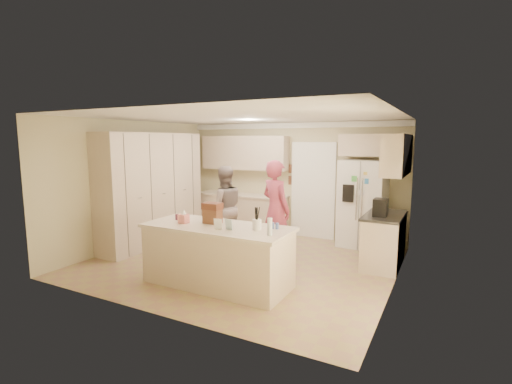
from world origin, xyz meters
The scene contains 41 objects.
floor centered at (0.00, 0.00, -0.01)m, with size 5.20×4.60×0.02m, color #927058.
ceiling centered at (0.00, 0.00, 2.61)m, with size 5.20×4.60×0.02m, color white.
wall_back centered at (0.00, 2.31, 1.30)m, with size 5.20×0.02×2.60m, color beige.
wall_front centered at (0.00, -2.31, 1.30)m, with size 5.20×0.02×2.60m, color beige.
wall_left centered at (-2.61, 0.00, 1.30)m, with size 0.02×4.60×2.60m, color beige.
wall_right centered at (2.61, 0.00, 1.30)m, with size 0.02×4.60×2.60m, color beige.
crown_back centered at (0.00, 2.26, 2.53)m, with size 5.20×0.08×0.12m, color white.
pantry_bank centered at (-2.30, 0.20, 1.18)m, with size 0.60×2.60×2.35m, color beige.
back_base_cab centered at (-1.15, 2.00, 0.44)m, with size 2.20×0.60×0.88m, color beige.
back_countertop centered at (-1.15, 1.99, 0.90)m, with size 2.24×0.63×0.04m, color silver.
back_upper_cab centered at (-1.15, 2.12, 1.90)m, with size 2.20×0.35×0.80m, color beige.
doorway_opening centered at (0.55, 2.28, 1.05)m, with size 0.90×0.06×2.10m, color black.
doorway_casing centered at (0.55, 2.24, 1.05)m, with size 1.02×0.03×2.22m, color white.
wall_frame_upper centered at (0.02, 2.27, 1.55)m, with size 0.15×0.02×0.20m, color brown.
wall_frame_lower centered at (0.02, 2.27, 1.28)m, with size 0.15×0.02×0.20m, color brown.
refrigerator centered at (1.70, 2.04, 0.90)m, with size 0.90×0.70×1.80m, color white.
fridge_seam centered at (1.70, 1.68, 0.90)m, with size 0.01×0.02×1.78m, color gray.
fridge_dispenser centered at (1.48, 1.67, 1.15)m, with size 0.22×0.03×0.35m, color black.
fridge_handle_l centered at (1.65, 1.67, 1.05)m, with size 0.02×0.02×0.85m, color silver.
fridge_handle_r centered at (1.75, 1.67, 1.05)m, with size 0.02×0.02×0.85m, color silver.
over_fridge_cab centered at (1.65, 2.12, 2.10)m, with size 0.95×0.35×0.45m, color beige.
right_base_cab centered at (2.30, 1.00, 0.44)m, with size 0.60×1.20×0.88m, color beige.
right_countertop centered at (2.29, 1.00, 0.90)m, with size 0.63×1.24×0.04m, color #2D2B28.
right_upper_cab centered at (2.43, 1.20, 1.95)m, with size 0.35×1.50×0.70m, color beige.
coffee_maker centered at (2.25, 0.80, 1.07)m, with size 0.22×0.28×0.30m, color black.
island_base centered at (0.20, -1.10, 0.44)m, with size 2.20×0.90×0.88m, color beige.
island_top centered at (0.20, -1.10, 0.90)m, with size 2.28×0.96×0.05m, color silver.
utensil_crock centered at (0.85, -1.05, 1.00)m, with size 0.13×0.13×0.15m, color white.
tissue_box centered at (-0.35, -1.20, 1.00)m, with size 0.13×0.13×0.14m, color #F2837E.
tissue_plume centered at (-0.35, -1.20, 1.10)m, with size 0.08×0.08×0.08m, color white.
dollhouse_body centered at (0.05, -1.00, 1.04)m, with size 0.26×0.18×0.22m, color brown.
dollhouse_roof centered at (0.05, -1.00, 1.20)m, with size 0.28×0.20×0.10m, color #592D1E.
jam_jar centered at (-0.60, -1.05, 0.97)m, with size 0.07×0.07×0.09m, color #59263F.
greeting_card_a centered at (0.35, -1.30, 1.01)m, with size 0.12×0.01×0.16m, color white.
greeting_card_b centered at (0.50, -1.25, 1.01)m, with size 0.12×0.01×0.16m, color silver.
water_bottle centered at (1.15, -1.25, 1.04)m, with size 0.07×0.07×0.24m, color silver.
shaker_salt centered at (1.02, -0.88, 0.97)m, with size 0.05×0.05×0.09m, color #4860AC.
shaker_pepper centered at (1.09, -0.88, 0.97)m, with size 0.05×0.05×0.09m, color #4860AC.
teen_boy centered at (-0.78, 0.61, 0.84)m, with size 0.82×0.64×1.69m, color gray.
teen_girl centered at (0.43, 0.52, 0.92)m, with size 0.67×0.44×1.84m, color #C2496A.
fridge_magnets centered at (1.70, 1.67, 0.90)m, with size 0.76×0.02×1.44m, color tan, non-canonical shape.
Camera 1 is at (3.25, -5.65, 2.20)m, focal length 26.00 mm.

